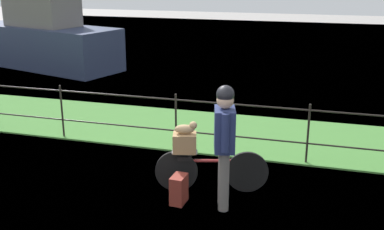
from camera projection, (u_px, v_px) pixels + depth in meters
ground_plane at (122, 211)px, 6.20m from camera, size 60.00×60.00×0.00m
grass_strip at (193, 130)px, 9.32m from camera, size 27.00×2.40×0.03m
harbor_water at (247, 69)px, 15.01m from camera, size 30.00×30.00×0.00m
iron_fence at (176, 117)px, 8.14m from camera, size 18.04×0.04×1.02m
bicycle_main at (210, 170)px, 6.67m from camera, size 1.58×0.46×0.61m
wooden_crate at (185, 143)px, 6.55m from camera, size 0.38×0.34×0.27m
terrier_dog at (186, 128)px, 6.49m from camera, size 0.32×0.21×0.18m
cyclist_person at (224, 137)px, 6.03m from camera, size 0.35×0.53×1.68m
backpack_on_paving at (179, 189)px, 6.37m from camera, size 0.20×0.29×0.40m
moored_boat_near at (44, 37)px, 15.16m from camera, size 5.61×3.24×4.18m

